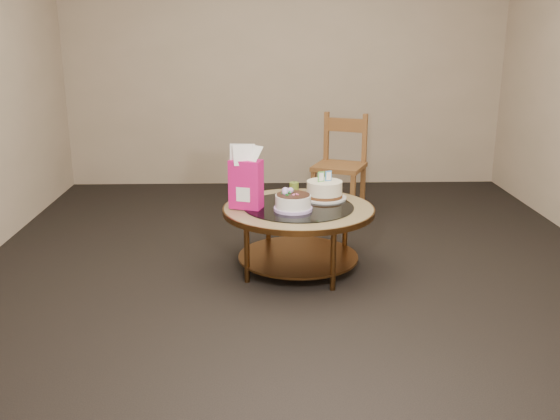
{
  "coord_description": "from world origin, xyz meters",
  "views": [
    {
      "loc": [
        -0.24,
        -4.01,
        1.61
      ],
      "look_at": [
        -0.12,
        0.02,
        0.43
      ],
      "focal_mm": 40.0,
      "sensor_mm": 36.0,
      "label": 1
    }
  ],
  "objects_px": {
    "decorated_cake": "(293,203)",
    "cream_cake": "(324,190)",
    "coffee_table": "(298,218)",
    "dining_chair": "(340,165)",
    "gift_bag": "(246,177)"
  },
  "relations": [
    {
      "from": "cream_cake",
      "to": "gift_bag",
      "type": "height_order",
      "value": "gift_bag"
    },
    {
      "from": "cream_cake",
      "to": "dining_chair",
      "type": "distance_m",
      "value": 1.18
    },
    {
      "from": "coffee_table",
      "to": "cream_cake",
      "type": "xyz_separation_m",
      "value": [
        0.19,
        0.19,
        0.14
      ]
    },
    {
      "from": "cream_cake",
      "to": "dining_chair",
      "type": "height_order",
      "value": "dining_chair"
    },
    {
      "from": "gift_bag",
      "to": "coffee_table",
      "type": "bearing_deg",
      "value": 24.09
    },
    {
      "from": "cream_cake",
      "to": "gift_bag",
      "type": "distance_m",
      "value": 0.6
    },
    {
      "from": "gift_bag",
      "to": "cream_cake",
      "type": "bearing_deg",
      "value": 41.24
    },
    {
      "from": "coffee_table",
      "to": "dining_chair",
      "type": "distance_m",
      "value": 1.41
    },
    {
      "from": "cream_cake",
      "to": "dining_chair",
      "type": "bearing_deg",
      "value": 53.81
    },
    {
      "from": "coffee_table",
      "to": "dining_chair",
      "type": "xyz_separation_m",
      "value": [
        0.45,
        1.34,
        0.07
      ]
    },
    {
      "from": "decorated_cake",
      "to": "cream_cake",
      "type": "bearing_deg",
      "value": 49.94
    },
    {
      "from": "decorated_cake",
      "to": "gift_bag",
      "type": "bearing_deg",
      "value": 167.95
    },
    {
      "from": "decorated_cake",
      "to": "cream_cake",
      "type": "xyz_separation_m",
      "value": [
        0.23,
        0.28,
        0.01
      ]
    },
    {
      "from": "gift_bag",
      "to": "dining_chair",
      "type": "xyz_separation_m",
      "value": [
        0.79,
        1.36,
        -0.22
      ]
    },
    {
      "from": "decorated_cake",
      "to": "cream_cake",
      "type": "distance_m",
      "value": 0.36
    }
  ]
}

